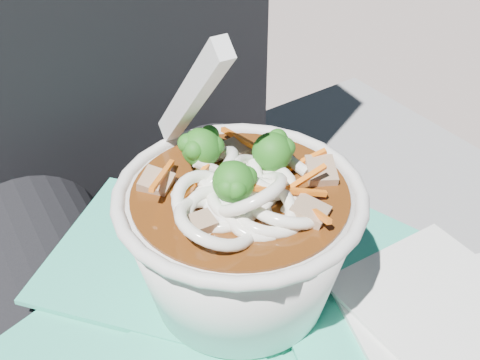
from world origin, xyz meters
TOP-DOWN VIEW (x-y plane):
  - person_body at (0.00, 0.09)m, footprint 0.34×0.94m
  - plastic_bag at (-0.00, -0.01)m, footprint 0.40×0.32m
  - napkins at (0.12, -0.09)m, footprint 0.15×0.16m
  - udon_bowl at (0.01, -0.00)m, footprint 0.19×0.19m

SIDE VIEW (x-z plane):
  - person_body at x=0.00m, z-range 0.06..1.07m
  - plastic_bag at x=0.00m, z-range 0.61..0.63m
  - napkins at x=0.12m, z-range 0.63..0.64m
  - udon_bowl at x=0.01m, z-range 0.59..0.79m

